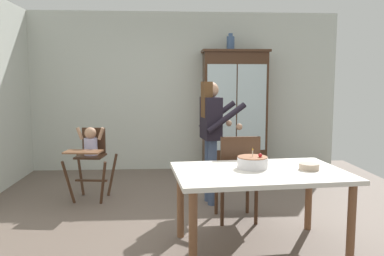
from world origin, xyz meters
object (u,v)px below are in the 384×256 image
(serving_bowl, at_px, (309,166))
(ceramic_vase, at_px, (231,43))
(dining_chair_far_side, at_px, (238,172))
(dining_table, at_px, (260,180))
(high_chair_with_toddler, at_px, (90,150))
(adult_person, at_px, (211,127))
(china_cabinet, at_px, (234,111))
(birthday_cake, at_px, (252,162))

(serving_bowl, bearing_deg, ceramic_vase, 94.14)
(dining_chair_far_side, bearing_deg, dining_table, 92.71)
(high_chair_with_toddler, distance_m, dining_chair_far_side, 1.99)
(high_chair_with_toddler, height_order, dining_table, high_chair_with_toddler)
(adult_person, distance_m, serving_bowl, 1.59)
(high_chair_with_toddler, height_order, serving_bowl, high_chair_with_toddler)
(dining_chair_far_side, bearing_deg, high_chair_with_toddler, -31.32)
(adult_person, xyz_separation_m, serving_bowl, (0.73, -1.40, -0.20))
(dining_chair_far_side, bearing_deg, china_cabinet, -101.52)
(high_chair_with_toddler, height_order, dining_chair_far_side, dining_chair_far_side)
(ceramic_vase, xyz_separation_m, dining_chair_far_side, (-0.30, -2.45, -1.61))
(adult_person, height_order, birthday_cake, adult_person)
(ceramic_vase, height_order, birthday_cake, ceramic_vase)
(birthday_cake, bearing_deg, ceramic_vase, 84.87)
(high_chair_with_toddler, relative_size, dining_chair_far_side, 0.99)
(dining_table, bearing_deg, high_chair_with_toddler, 137.66)
(china_cabinet, xyz_separation_m, serving_bowl, (0.15, -3.13, -0.26))
(ceramic_vase, bearing_deg, adult_person, -106.25)
(dining_table, relative_size, birthday_cake, 5.72)
(china_cabinet, xyz_separation_m, ceramic_vase, (-0.08, 0.00, 1.14))
(adult_person, distance_m, dining_chair_far_side, 0.85)
(serving_bowl, bearing_deg, high_chair_with_toddler, 144.16)
(high_chair_with_toddler, bearing_deg, birthday_cake, -34.02)
(adult_person, bearing_deg, china_cabinet, -27.53)
(ceramic_vase, height_order, dining_table, ceramic_vase)
(birthday_cake, distance_m, serving_bowl, 0.51)
(china_cabinet, height_order, serving_bowl, china_cabinet)
(birthday_cake, xyz_separation_m, serving_bowl, (0.50, -0.09, -0.03))
(high_chair_with_toddler, height_order, adult_person, adult_person)
(high_chair_with_toddler, xyz_separation_m, serving_bowl, (2.27, -1.64, 0.11))
(adult_person, relative_size, birthday_cake, 5.47)
(serving_bowl, bearing_deg, adult_person, 117.70)
(birthday_cake, xyz_separation_m, dining_chair_far_side, (-0.02, 0.61, -0.24))
(ceramic_vase, bearing_deg, birthday_cake, -95.13)
(high_chair_with_toddler, relative_size, dining_table, 0.59)
(high_chair_with_toddler, xyz_separation_m, dining_table, (1.82, -1.66, -0.00))
(birthday_cake, height_order, serving_bowl, birthday_cake)
(serving_bowl, bearing_deg, dining_table, -178.21)
(china_cabinet, distance_m, birthday_cake, 3.08)
(china_cabinet, bearing_deg, dining_table, -95.58)
(high_chair_with_toddler, relative_size, birthday_cake, 3.39)
(adult_person, height_order, dining_table, adult_person)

